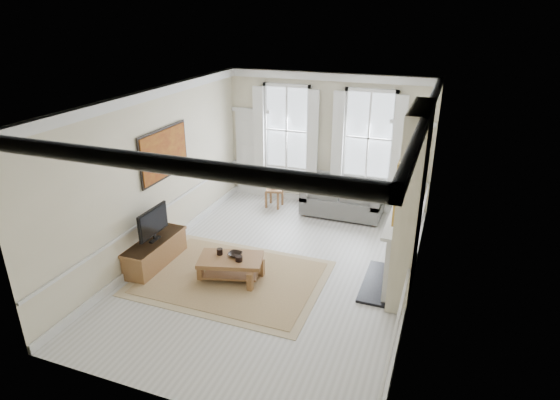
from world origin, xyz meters
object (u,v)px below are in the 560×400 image
at_px(tv_stand, 156,252).
at_px(sofa, 343,200).
at_px(side_table, 274,192).
at_px(coffee_table, 231,262).

bearing_deg(tv_stand, sofa, 51.92).
bearing_deg(sofa, side_table, -175.53).
distance_m(side_table, tv_stand, 3.80).
xyz_separation_m(sofa, tv_stand, (-2.94, -3.75, -0.09)).
relative_size(sofa, side_table, 3.83).
relative_size(side_table, tv_stand, 0.33).
relative_size(side_table, coffee_table, 0.38).
relative_size(coffee_table, tv_stand, 0.87).
xyz_separation_m(coffee_table, tv_stand, (-1.66, -0.05, -0.09)).
height_order(side_table, tv_stand, tv_stand).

